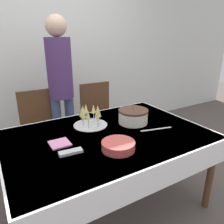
{
  "coord_description": "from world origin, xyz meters",
  "views": [
    {
      "loc": [
        -0.82,
        -1.47,
        1.54
      ],
      "look_at": [
        0.15,
        0.17,
        0.85
      ],
      "focal_mm": 35.0,
      "sensor_mm": 36.0,
      "label": 1
    }
  ],
  "objects": [
    {
      "name": "dining_chair_far_left",
      "position": [
        -0.37,
        0.9,
        0.52
      ],
      "size": [
        0.44,
        0.44,
        0.95
      ],
      "color": "#51331E",
      "rests_on": "ground_plane"
    },
    {
      "name": "dining_table",
      "position": [
        0.0,
        0.0,
        0.63
      ],
      "size": [
        1.69,
        1.15,
        0.73
      ],
      "color": "white",
      "rests_on": "ground_plane"
    },
    {
      "name": "fork_pile",
      "position": [
        -0.38,
        -0.14,
        0.74
      ],
      "size": [
        0.17,
        0.08,
        0.02
      ],
      "color": "silver",
      "rests_on": "dining_table"
    },
    {
      "name": "ground_plane",
      "position": [
        0.0,
        0.0,
        0.0
      ],
      "size": [
        12.0,
        12.0,
        0.0
      ],
      "primitive_type": "plane",
      "color": "#564C47"
    },
    {
      "name": "plate_stack_main",
      "position": [
        -0.06,
        -0.27,
        0.76
      ],
      "size": [
        0.25,
        0.25,
        0.06
      ],
      "color": "#CC4C47",
      "rests_on": "dining_table"
    },
    {
      "name": "dining_chair_far_right",
      "position": [
        0.38,
        0.9,
        0.52
      ],
      "size": [
        0.43,
        0.43,
        0.95
      ],
      "color": "#51331E",
      "rests_on": "ground_plane"
    },
    {
      "name": "napkin_pile",
      "position": [
        -0.41,
        0.03,
        0.74
      ],
      "size": [
        0.15,
        0.15,
        0.01
      ],
      "color": "pink",
      "rests_on": "dining_table"
    },
    {
      "name": "cake_knife",
      "position": [
        0.42,
        -0.14,
        0.73
      ],
      "size": [
        0.3,
        0.09,
        0.0
      ],
      "color": "silver",
      "rests_on": "dining_table"
    },
    {
      "name": "birthday_cake",
      "position": [
        0.34,
        0.1,
        0.8
      ],
      "size": [
        0.28,
        0.28,
        0.21
      ],
      "color": "silver",
      "rests_on": "dining_table"
    },
    {
      "name": "wall_back",
      "position": [
        0.0,
        1.68,
        1.35
      ],
      "size": [
        8.0,
        0.05,
        2.7
      ],
      "color": "silver",
      "rests_on": "ground_plane"
    },
    {
      "name": "person_standing",
      "position": [
        -0.08,
        0.94,
        1.05
      ],
      "size": [
        0.28,
        0.28,
        1.73
      ],
      "color": "#3F4C72",
      "rests_on": "ground_plane"
    },
    {
      "name": "champagne_tray",
      "position": [
        -0.04,
        0.25,
        0.83
      ],
      "size": [
        0.31,
        0.31,
        0.18
      ],
      "color": "silver",
      "rests_on": "dining_table"
    }
  ]
}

